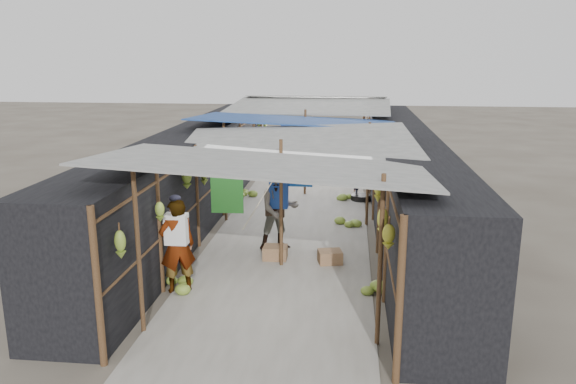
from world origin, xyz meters
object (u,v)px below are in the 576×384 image
at_px(crate_near, 275,253).
at_px(shopper_blue, 279,209).
at_px(black_basin, 361,198).
at_px(vendor_seated, 356,184).
at_px(vendor_elderly, 177,246).

relative_size(crate_near, shopper_blue, 0.27).
bearing_deg(black_basin, shopper_blue, -113.00).
relative_size(black_basin, shopper_blue, 0.32).
xyz_separation_m(crate_near, shopper_blue, (-0.01, 0.68, 0.76)).
distance_m(black_basin, shopper_blue, 4.87).
relative_size(shopper_blue, vendor_seated, 2.16).
relative_size(crate_near, vendor_seated, 0.58).
distance_m(vendor_elderly, vendor_seated, 7.85).
relative_size(crate_near, vendor_elderly, 0.28).
bearing_deg(vendor_elderly, shopper_blue, -148.91).
bearing_deg(vendor_seated, black_basin, 36.01).
bearing_deg(vendor_elderly, crate_near, -157.90).
bearing_deg(shopper_blue, crate_near, -110.52).
bearing_deg(vendor_elderly, vendor_seated, -141.53).
bearing_deg(shopper_blue, vendor_elderly, -142.96).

